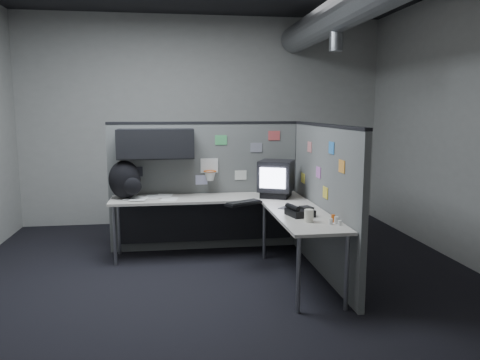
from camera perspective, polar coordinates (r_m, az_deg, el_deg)
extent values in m
cube|color=black|center=(4.94, -1.85, -12.60)|extent=(5.60, 5.60, 0.01)
cube|color=#9E9E99|center=(7.40, -4.37, 7.18)|extent=(5.60, 0.01, 3.20)
cube|color=#9E9E99|center=(1.85, 7.71, 2.95)|extent=(5.60, 0.01, 3.20)
cylinder|color=slate|center=(5.76, 11.65, 16.62)|extent=(0.16, 0.16, 0.30)
cube|color=#5B5D5B|center=(5.97, -4.10, -0.87)|extent=(2.43, 0.06, 1.60)
cube|color=black|center=(5.89, -4.19, 6.98)|extent=(2.43, 0.07, 0.03)
cube|color=black|center=(6.17, 6.95, -0.60)|extent=(0.07, 0.07, 1.60)
cube|color=black|center=(5.69, -10.22, 4.39)|extent=(0.90, 0.35, 0.35)
cube|color=black|center=(5.52, -10.28, 4.26)|extent=(0.90, 0.02, 0.33)
cube|color=silver|center=(5.89, -3.76, 1.76)|extent=(0.22, 0.02, 0.18)
torus|color=#D85914|center=(5.81, -3.69, 1.07)|extent=(0.16, 0.16, 0.01)
cone|color=white|center=(5.82, -3.68, 0.49)|extent=(0.14, 0.14, 0.11)
cube|color=#26262D|center=(5.90, -12.50, 1.00)|extent=(0.15, 0.01, 0.12)
cube|color=#4CB266|center=(5.88, -2.33, 4.89)|extent=(0.15, 0.01, 0.12)
cube|color=silver|center=(5.96, 0.08, 0.60)|extent=(0.15, 0.01, 0.12)
cube|color=gray|center=(5.95, 1.99, 3.97)|extent=(0.15, 0.01, 0.12)
cube|color=#CC4C4C|center=(5.99, 4.18, 5.42)|extent=(0.15, 0.01, 0.12)
cube|color=silver|center=(5.91, -4.71, 0.02)|extent=(0.15, 0.01, 0.12)
cube|color=#5B5D5B|center=(5.14, 10.11, -2.51)|extent=(0.06, 2.23, 1.60)
cube|color=black|center=(5.05, 10.35, 6.60)|extent=(0.07, 2.23, 0.03)
cube|color=#D87F7F|center=(5.47, 8.48, 4.00)|extent=(0.01, 0.15, 0.12)
cube|color=#B266B2|center=(5.17, 9.53, 0.92)|extent=(0.01, 0.15, 0.12)
cube|color=#337FCC|center=(4.76, 11.09, 3.86)|extent=(0.01, 0.15, 0.12)
cube|color=#E5D84C|center=(5.75, 7.68, 0.23)|extent=(0.01, 0.15, 0.12)
cube|color=orange|center=(4.49, 12.29, 1.63)|extent=(0.01, 0.15, 0.12)
cube|color=gold|center=(4.96, 10.36, -1.52)|extent=(0.01, 0.15, 0.12)
cube|color=beige|center=(5.67, -4.01, -2.25)|extent=(2.30, 0.56, 0.03)
cube|color=beige|center=(4.80, 7.53, -4.29)|extent=(0.56, 1.55, 0.03)
cube|color=black|center=(5.95, -4.13, -4.83)|extent=(2.18, 0.02, 0.55)
cylinder|color=gray|center=(5.56, -15.03, -6.59)|extent=(0.04, 0.04, 0.70)
cylinder|color=gray|center=(5.99, -14.54, -5.50)|extent=(0.04, 0.04, 0.70)
cylinder|color=gray|center=(5.62, 2.96, -6.14)|extent=(0.04, 0.04, 0.70)
cylinder|color=gray|center=(4.19, 7.14, -11.41)|extent=(0.04, 0.04, 0.70)
cylinder|color=gray|center=(4.32, 12.87, -10.93)|extent=(0.04, 0.04, 0.70)
cube|color=black|center=(5.69, 4.41, -1.68)|extent=(0.45, 0.47, 0.07)
cube|color=black|center=(5.65, 4.43, 0.52)|extent=(0.51, 0.51, 0.37)
cube|color=silver|center=(5.45, 3.99, 0.23)|extent=(0.28, 0.14, 0.24)
cube|color=black|center=(5.21, 0.43, -2.87)|extent=(0.45, 0.35, 0.03)
cube|color=black|center=(5.21, 0.43, -2.67)|extent=(0.41, 0.31, 0.01)
cube|color=black|center=(5.06, 6.03, -3.38)|extent=(0.26, 0.27, 0.01)
ellipsoid|color=black|center=(5.06, 6.04, -3.13)|extent=(0.10, 0.07, 0.04)
cube|color=black|center=(4.71, 7.32, -3.94)|extent=(0.28, 0.29, 0.07)
cylinder|color=black|center=(4.67, 6.43, -3.30)|extent=(0.10, 0.23, 0.05)
cube|color=black|center=(4.72, 8.10, -3.37)|extent=(0.13, 0.15, 0.02)
cylinder|color=silver|center=(4.45, 11.66, -4.81)|extent=(0.05, 0.05, 0.06)
cylinder|color=silver|center=(4.40, 10.99, -4.99)|extent=(0.04, 0.04, 0.05)
cylinder|color=silver|center=(4.39, 12.06, -5.11)|extent=(0.04, 0.04, 0.05)
cylinder|color=#D85914|center=(4.49, 11.28, -4.61)|extent=(0.04, 0.04, 0.07)
cylinder|color=beige|center=(4.46, 8.40, -4.33)|extent=(0.11, 0.11, 0.12)
cube|color=white|center=(5.58, -8.61, -2.32)|extent=(0.22, 0.29, 0.00)
cube|color=white|center=(5.75, -10.58, -2.03)|extent=(0.22, 0.29, 0.00)
cube|color=white|center=(5.71, -12.93, -2.15)|extent=(0.22, 0.29, 0.00)
cube|color=white|center=(5.77, -9.21, -1.90)|extent=(0.22, 0.29, 0.00)
cube|color=white|center=(5.62, -12.21, -2.23)|extent=(0.22, 0.29, 0.00)
cube|color=white|center=(5.83, -13.54, -1.87)|extent=(0.22, 0.29, 0.00)
ellipsoid|color=black|center=(5.69, -13.88, 0.04)|extent=(0.44, 0.38, 0.46)
ellipsoid|color=black|center=(5.57, -12.96, -0.75)|extent=(0.23, 0.18, 0.20)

